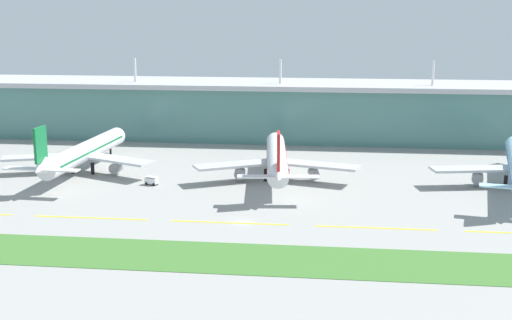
% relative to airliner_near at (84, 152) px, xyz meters
% --- Properties ---
extents(ground_plane, '(600.00, 600.00, 0.00)m').
position_rel_airliner_near_xyz_m(ground_plane, '(55.34, -44.72, -6.45)').
color(ground_plane, gray).
extents(terminal_building, '(288.00, 34.00, 31.03)m').
position_rel_airliner_near_xyz_m(terminal_building, '(55.34, 65.21, 4.77)').
color(terminal_building, slate).
rests_on(terminal_building, ground).
extents(airliner_near, '(48.74, 64.56, 18.90)m').
position_rel_airliner_near_xyz_m(airliner_near, '(0.00, 0.00, 0.00)').
color(airliner_near, silver).
rests_on(airliner_near, ground).
extents(airliner_middle, '(48.53, 62.31, 18.90)m').
position_rel_airliner_near_xyz_m(airliner_middle, '(59.54, -2.15, -0.00)').
color(airliner_middle, white).
rests_on(airliner_middle, ground).
extents(taxiway_stripe_mid_west, '(28.00, 0.70, 0.04)m').
position_rel_airliner_near_xyz_m(taxiway_stripe_mid_west, '(18.34, -45.60, -6.43)').
color(taxiway_stripe_mid_west, yellow).
rests_on(taxiway_stripe_mid_west, ground).
extents(taxiway_stripe_centre, '(28.00, 0.70, 0.04)m').
position_rel_airliner_near_xyz_m(taxiway_stripe_centre, '(52.34, -45.60, -6.43)').
color(taxiway_stripe_centre, yellow).
rests_on(taxiway_stripe_centre, ground).
extents(taxiway_stripe_mid_east, '(28.00, 0.70, 0.04)m').
position_rel_airliner_near_xyz_m(taxiway_stripe_mid_east, '(86.34, -45.60, -6.43)').
color(taxiway_stripe_mid_east, yellow).
rests_on(taxiway_stripe_mid_east, ground).
extents(grass_verge, '(300.00, 18.00, 0.10)m').
position_rel_airliner_near_xyz_m(grass_verge, '(55.34, -68.98, -6.40)').
color(grass_verge, '#3D702D').
rests_on(grass_verge, ground).
extents(baggage_cart, '(3.98, 2.94, 2.48)m').
position_rel_airliner_near_xyz_m(baggage_cart, '(24.49, -12.47, -5.19)').
color(baggage_cart, silver).
rests_on(baggage_cart, ground).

